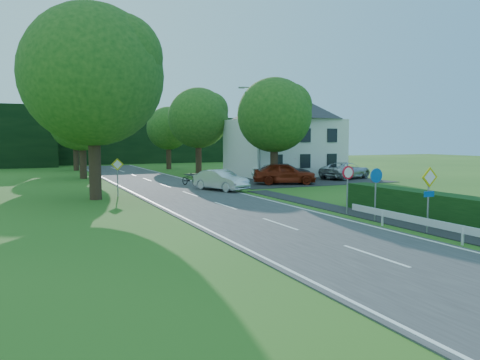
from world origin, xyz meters
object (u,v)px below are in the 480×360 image
parked_car_red (284,173)px  parasol (286,166)px  streetlight (258,129)px  parked_car_silver_a (275,171)px  parked_car_silver_b (346,170)px  parked_car_grey (285,171)px  moving_car (221,180)px  motorcycle (190,179)px

parked_car_red → parasol: bearing=-8.4°
streetlight → parked_car_silver_a: size_ratio=1.96×
parked_car_silver_b → parked_car_silver_a: bearing=47.6°
streetlight → parked_car_red: bearing=-68.6°
streetlight → parked_car_grey: 5.71m
moving_car → parasol: bearing=16.8°
parked_car_grey → motorcycle: bearing=133.3°
moving_car → parked_car_silver_a: (8.13, 6.85, -0.05)m
parked_car_grey → parasol: 1.15m
motorcycle → parasol: (10.65, 3.53, 0.58)m
streetlight → moving_car: bearing=-138.4°
streetlight → parasol: streetlight is taller
parked_car_silver_a → streetlight: bearing=140.3°
parked_car_silver_a → parked_car_grey: 1.06m
parked_car_grey → parked_car_silver_b: (4.86, -2.55, 0.06)m
parked_car_silver_b → parasol: 5.54m
moving_car → parked_car_silver_a: bearing=18.7°
parked_car_grey → moving_car: bearing=155.2°
parked_car_silver_a → parked_car_grey: (1.06, -0.08, 0.02)m
streetlight → parked_car_silver_b: streetlight is taller
motorcycle → parked_car_silver_b: size_ratio=0.35×
parked_car_red → parked_car_grey: bearing=-8.4°
parked_car_silver_a → parked_car_silver_b: (5.92, -2.63, 0.08)m
streetlight → moving_car: (-5.36, -4.77, -3.70)m
motorcycle → parked_car_red: parked_car_red is taller
streetlight → moving_car: size_ratio=1.82×
parked_car_grey → parked_car_silver_a: bearing=114.7°
streetlight → parked_car_grey: size_ratio=1.68×
parked_car_red → parked_car_grey: 5.43m
streetlight → motorcycle: size_ratio=4.18×
moving_car → parked_car_silver_a: size_ratio=1.08×
streetlight → parked_car_grey: (3.83, 2.00, -3.73)m
streetlight → parked_car_silver_a: bearing=36.9°
parked_car_red → parked_car_silver_b: bearing=-52.0°
parked_car_silver_a → parked_car_grey: bearing=-80.8°
streetlight → parked_car_red: 4.56m
motorcycle → parked_car_red: 7.59m
streetlight → parked_car_grey: bearing=27.6°
parked_car_silver_b → parasol: bearing=32.6°
streetlight → parked_car_silver_b: size_ratio=1.48×
streetlight → motorcycle: 7.41m
moving_car → parked_car_grey: bearing=14.9°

